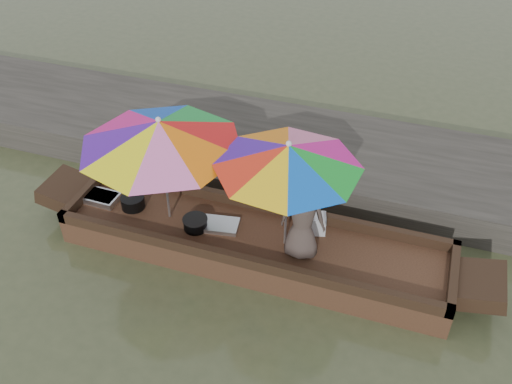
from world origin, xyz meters
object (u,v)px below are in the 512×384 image
(charcoal_grill, at_px, (195,224))
(umbrella_stern, at_px, (287,196))
(supply_bag, at_px, (315,223))
(umbrella_bow, at_px, (164,170))
(boat_hull, at_px, (254,245))
(tray_crayfish, at_px, (102,198))
(vendor, at_px, (303,218))
(cooking_pot, at_px, (133,202))
(tray_scallop, at_px, (221,225))

(charcoal_grill, bearing_deg, umbrella_stern, 5.17)
(supply_bag, distance_m, umbrella_bow, 2.07)
(boat_hull, relative_size, supply_bag, 18.31)
(boat_hull, relative_size, umbrella_bow, 2.46)
(supply_bag, bearing_deg, tray_crayfish, -173.46)
(supply_bag, xyz_separation_m, umbrella_stern, (-0.30, -0.35, 0.65))
(supply_bag, xyz_separation_m, vendor, (-0.06, -0.46, 0.44))
(boat_hull, height_order, vendor, vendor)
(boat_hull, bearing_deg, tray_crayfish, 179.82)
(cooking_pot, bearing_deg, umbrella_bow, -1.99)
(supply_bag, xyz_separation_m, umbrella_bow, (-1.93, -0.35, 0.65))
(cooking_pot, relative_size, charcoal_grill, 1.04)
(umbrella_bow, bearing_deg, tray_scallop, 1.80)
(vendor, bearing_deg, tray_crayfish, -7.93)
(umbrella_stern, bearing_deg, vendor, -24.65)
(cooking_pot, distance_m, supply_bag, 2.52)
(boat_hull, height_order, umbrella_stern, umbrella_stern)
(tray_scallop, bearing_deg, tray_crayfish, -179.48)
(tray_crayfish, xyz_separation_m, vendor, (2.93, -0.12, 0.53))
(vendor, relative_size, umbrella_bow, 0.55)
(boat_hull, relative_size, cooking_pot, 15.72)
(charcoal_grill, distance_m, umbrella_bow, 0.83)
(charcoal_grill, bearing_deg, vendor, -0.10)
(boat_hull, xyz_separation_m, umbrella_bow, (-1.21, 0.00, 0.95))
(tray_crayfish, relative_size, supply_bag, 1.70)
(tray_crayfish, height_order, vendor, vendor)
(tray_scallop, xyz_separation_m, charcoal_grill, (-0.30, -0.13, 0.04))
(tray_crayfish, xyz_separation_m, umbrella_bow, (1.06, -0.01, 0.73))
(tray_scallop, distance_m, vendor, 1.27)
(charcoal_grill, bearing_deg, cooking_pot, 172.66)
(charcoal_grill, xyz_separation_m, umbrella_stern, (1.20, 0.11, 0.70))
(charcoal_grill, bearing_deg, supply_bag, 16.97)
(vendor, bearing_deg, umbrella_bow, -9.02)
(tray_scallop, bearing_deg, cooking_pot, -179.85)
(boat_hull, height_order, charcoal_grill, charcoal_grill)
(tray_crayfish, bearing_deg, boat_hull, -0.18)
(cooking_pot, distance_m, charcoal_grill, 1.00)
(cooking_pot, xyz_separation_m, tray_scallop, (1.30, 0.00, -0.06))
(boat_hull, relative_size, tray_scallop, 10.76)
(tray_crayfish, bearing_deg, umbrella_bow, -0.37)
(tray_crayfish, distance_m, charcoal_grill, 1.49)
(tray_crayfish, relative_size, charcoal_grill, 1.52)
(cooking_pot, distance_m, vendor, 2.49)
(tray_crayfish, distance_m, tray_scallop, 1.79)
(charcoal_grill, xyz_separation_m, supply_bag, (1.50, 0.46, 0.06))
(tray_scallop, height_order, charcoal_grill, charcoal_grill)
(cooking_pot, height_order, supply_bag, supply_bag)
(boat_hull, distance_m, tray_scallop, 0.52)
(supply_bag, bearing_deg, cooking_pot, -172.47)
(charcoal_grill, bearing_deg, tray_crayfish, 175.55)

